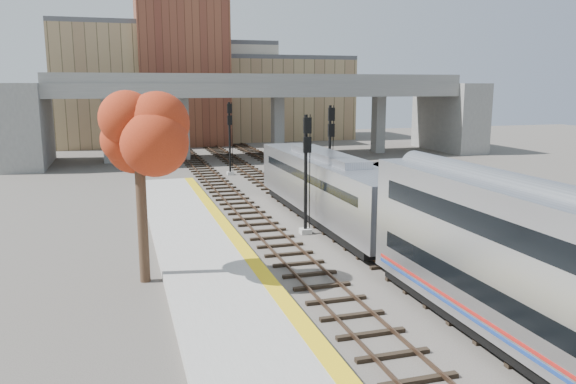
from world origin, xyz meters
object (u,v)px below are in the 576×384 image
object	(u,v)px
locomotive	(327,186)
signal_mast_near	(306,177)
car_c	(426,163)
tree	(138,136)
signal_mast_far	(230,140)
car_b	(388,168)
car_a	(407,178)
signal_mast_mid	(330,157)

from	to	relation	value
locomotive	signal_mast_near	xyz separation A→B (m)	(-2.10, -2.29, 1.01)
locomotive	car_c	distance (m)	24.12
tree	car_c	distance (m)	37.92
signal_mast_far	car_b	world-z (taller)	signal_mast_far
car_a	car_c	xyz separation A→B (m)	(6.06, 7.25, 0.00)
tree	signal_mast_near	bearing A→B (deg)	30.54
tree	car_b	xyz separation A→B (m)	(23.23, 23.17, -5.66)
signal_mast_near	signal_mast_mid	size ratio (longest dim) A/B	0.97
car_b	car_a	bearing A→B (deg)	-111.25
signal_mast_near	signal_mast_far	xyz separation A→B (m)	(0.00, 22.14, 0.02)
car_b	locomotive	bearing A→B (deg)	-137.88
locomotive	car_c	world-z (taller)	locomotive
signal_mast_far	car_a	distance (m)	16.61
car_a	car_b	xyz separation A→B (m)	(1.11, 5.66, -0.06)
signal_mast_far	car_b	xyz separation A→B (m)	(14.11, -4.34, -2.68)
tree	car_c	world-z (taller)	tree
signal_mast_mid	car_b	size ratio (longest dim) A/B	1.94
locomotive	car_a	size ratio (longest dim) A/B	5.01
locomotive	signal_mast_near	world-z (taller)	signal_mast_near
locomotive	car_b	world-z (taller)	locomotive
car_a	signal_mast_near	bearing A→B (deg)	-117.24
signal_mast_mid	car_c	bearing A→B (deg)	39.71
signal_mast_far	car_b	size ratio (longest dim) A/B	1.89
car_a	signal_mast_far	bearing A→B (deg)	162.14
signal_mast_mid	car_c	distance (m)	19.63
signal_mast_mid	signal_mast_far	bearing A→B (deg)	105.12
signal_mast_mid	car_b	distance (m)	15.02
signal_mast_far	signal_mast_near	bearing A→B (deg)	-90.00
locomotive	car_b	distance (m)	19.68
car_c	locomotive	bearing A→B (deg)	-125.24
tree	locomotive	bearing A→B (deg)	34.36
tree	car_a	xyz separation A→B (m)	(22.12, 17.51, -5.60)
signal_mast_near	signal_mast_mid	world-z (taller)	signal_mast_mid
tree	car_a	bearing A→B (deg)	38.37
car_b	signal_mast_near	bearing A→B (deg)	-138.53
locomotive	signal_mast_mid	size ratio (longest dim) A/B	2.74
signal_mast_near	tree	xyz separation A→B (m)	(-9.12, -5.38, 3.00)
signal_mast_mid	tree	xyz separation A→B (m)	(-13.22, -12.34, 2.85)
car_a	car_c	world-z (taller)	car_c
signal_mast_far	signal_mast_mid	bearing A→B (deg)	-74.88
signal_mast_mid	signal_mast_far	world-z (taller)	signal_mast_mid
locomotive	signal_mast_mid	bearing A→B (deg)	66.81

